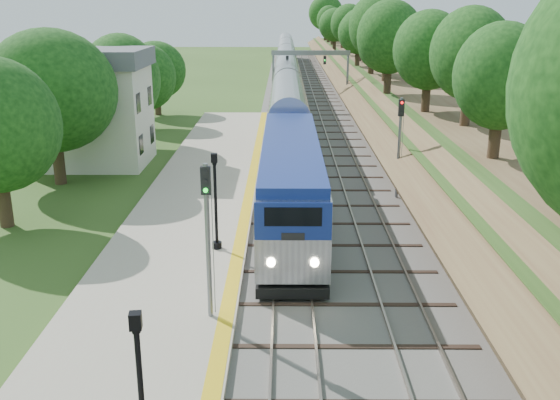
{
  "coord_description": "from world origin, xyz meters",
  "views": [
    {
      "loc": [
        -0.33,
        -13.01,
        10.8
      ],
      "look_at": [
        -0.5,
        12.53,
        2.8
      ],
      "focal_mm": 40.0,
      "sensor_mm": 36.0,
      "label": 1
    }
  ],
  "objects_px": {
    "signal_farside": "(400,138)",
    "signal_gantry": "(310,64)",
    "signal_platform": "(207,225)",
    "train": "(287,79)",
    "lamppost_far": "(216,207)",
    "station_building": "(87,107)"
  },
  "relations": [
    {
      "from": "signal_farside",
      "to": "signal_gantry",
      "type": "bearing_deg",
      "value": 96.38
    },
    {
      "from": "signal_gantry",
      "to": "signal_platform",
      "type": "bearing_deg",
      "value": -96.34
    },
    {
      "from": "train",
      "to": "lamppost_far",
      "type": "relative_size",
      "value": 26.35
    },
    {
      "from": "signal_platform",
      "to": "signal_farside",
      "type": "distance_m",
      "value": 17.55
    },
    {
      "from": "train",
      "to": "signal_platform",
      "type": "relative_size",
      "value": 20.86
    },
    {
      "from": "lamppost_far",
      "to": "signal_platform",
      "type": "relative_size",
      "value": 0.79
    },
    {
      "from": "lamppost_far",
      "to": "signal_platform",
      "type": "height_order",
      "value": "signal_platform"
    },
    {
      "from": "train",
      "to": "lamppost_far",
      "type": "xyz_separation_m",
      "value": [
        -3.33,
        -51.52,
        0.16
      ]
    },
    {
      "from": "station_building",
      "to": "signal_gantry",
      "type": "height_order",
      "value": "station_building"
    },
    {
      "from": "station_building",
      "to": "lamppost_far",
      "type": "relative_size",
      "value": 1.97
    },
    {
      "from": "train",
      "to": "lamppost_far",
      "type": "height_order",
      "value": "lamppost_far"
    },
    {
      "from": "signal_gantry",
      "to": "signal_farside",
      "type": "bearing_deg",
      "value": -83.62
    },
    {
      "from": "station_building",
      "to": "train",
      "type": "distance_m",
      "value": 37.32
    },
    {
      "from": "station_building",
      "to": "signal_farside",
      "type": "bearing_deg",
      "value": -22.45
    },
    {
      "from": "lamppost_far",
      "to": "signal_platform",
      "type": "bearing_deg",
      "value": -86.14
    },
    {
      "from": "train",
      "to": "station_building",
      "type": "bearing_deg",
      "value": -112.06
    },
    {
      "from": "signal_gantry",
      "to": "lamppost_far",
      "type": "relative_size",
      "value": 1.93
    },
    {
      "from": "station_building",
      "to": "signal_farside",
      "type": "distance_m",
      "value": 21.86
    },
    {
      "from": "train",
      "to": "signal_farside",
      "type": "relative_size",
      "value": 19.84
    },
    {
      "from": "signal_gantry",
      "to": "lamppost_far",
      "type": "height_order",
      "value": "signal_gantry"
    },
    {
      "from": "station_building",
      "to": "signal_platform",
      "type": "height_order",
      "value": "station_building"
    },
    {
      "from": "signal_platform",
      "to": "signal_gantry",
      "type": "bearing_deg",
      "value": 83.66
    }
  ]
}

